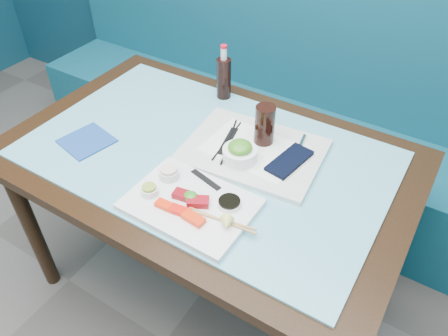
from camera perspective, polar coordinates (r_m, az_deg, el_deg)
The scene contains 34 objects.
booth_bench at distance 2.33m, azimuth 9.44°, elevation 5.71°, with size 3.00×0.56×1.17m.
dining_table at distance 1.56m, azimuth -2.29°, elevation -0.60°, with size 1.40×0.90×0.75m.
glass_top at distance 1.50m, azimuth -2.38°, elevation 1.89°, with size 1.22×0.76×0.01m, color #63B2C6.
sashimi_plate at distance 1.31m, azimuth -4.39°, elevation -4.75°, with size 0.37×0.27×0.02m, color white.
salmon_left at distance 1.29m, azimuth -7.67°, elevation -4.85°, with size 0.06×0.03×0.01m, color #FF2E0A.
salmon_mid at distance 1.27m, azimuth -5.74°, elevation -5.58°, with size 0.06×0.03×0.02m, color red.
salmon_right at distance 1.24m, azimuth -4.01°, elevation -6.61°, with size 0.07×0.03×0.02m, color #FF310A.
tuna_left at distance 1.31m, azimuth -5.38°, elevation -3.54°, with size 0.06×0.04×0.02m, color maroon.
tuna_right at distance 1.29m, azimuth -3.40°, elevation -4.43°, with size 0.06×0.04×0.02m, color maroon.
seaweed_garnish at distance 1.30m, azimuth -4.37°, elevation -3.72°, with size 0.05×0.04×0.03m, color #2A821E.
ramekin_wasabi at distance 1.33m, azimuth -9.70°, elevation -2.97°, with size 0.05×0.05×0.02m, color white.
wasabi_fill at distance 1.32m, azimuth -9.78°, elevation -2.49°, with size 0.04×0.04×0.01m, color #8BA836.
ramekin_ginger at distance 1.38m, azimuth -7.20°, elevation -0.79°, with size 0.06×0.06×0.03m, color silver.
ginger_fill at distance 1.37m, azimuth -7.26°, elevation -0.21°, with size 0.05×0.05×0.01m, color beige.
soy_dish at distance 1.28m, azimuth 0.70°, elevation -4.67°, with size 0.07×0.07×0.01m, color white.
soy_fill at distance 1.28m, azimuth 0.71°, elevation -4.36°, with size 0.07×0.07×0.01m, color black.
lemon_wedge at distance 1.21m, azimuth 0.36°, elevation -7.25°, with size 0.04×0.04×0.03m, color #EBEB6F.
chopstick_sleeve at distance 1.37m, azimuth -2.40°, elevation -1.51°, with size 0.12×0.02×0.00m, color black.
wooden_chopstick_a at distance 1.25m, azimuth -0.66°, elevation -6.67°, with size 0.01×0.01×0.22m, color tan.
wooden_chopstick_b at distance 1.24m, azimuth -0.27°, elevation -6.86°, with size 0.01×0.01×0.22m, color tan.
serving_tray at distance 1.50m, azimuth 3.83°, elevation 2.25°, with size 0.46×0.34×0.02m, color silver.
paper_placemat at distance 1.49m, azimuth 3.84°, elevation 2.54°, with size 0.32×0.22×0.00m, color white.
seaweed_bowl at distance 1.43m, azimuth 2.08°, elevation 1.77°, with size 0.11×0.11×0.05m, color white.
seaweed_salad at distance 1.41m, azimuth 2.11°, elevation 2.74°, with size 0.08×0.08×0.04m, color #3D861F.
cola_glass at distance 1.49m, azimuth 5.33°, elevation 5.63°, with size 0.07×0.07×0.14m, color black.
navy_pouch at distance 1.45m, azimuth 8.54°, elevation 0.94°, with size 0.08×0.18×0.01m, color black.
fork at distance 1.52m, azimuth 10.02°, elevation 3.15°, with size 0.01×0.01×0.10m, color silver.
black_chopstick_a at distance 1.52m, azimuth 0.40°, elevation 3.63°, with size 0.01×0.01×0.24m, color black.
black_chopstick_b at distance 1.52m, azimuth 0.65°, elevation 3.54°, with size 0.01×0.01×0.26m, color black.
tray_sleeve at distance 1.52m, azimuth 0.52°, elevation 3.55°, with size 0.03×0.16×0.00m, color black.
cola_bottle_body at distance 1.75m, azimuth -0.02°, elevation 11.61°, with size 0.06×0.06×0.16m, color black.
cola_bottle_neck at distance 1.71m, azimuth -0.03°, elevation 14.70°, with size 0.02×0.02×0.05m, color silver.
cola_bottle_cap at distance 1.69m, azimuth -0.03°, elevation 15.57°, with size 0.03×0.03×0.01m, color red.
blue_napkin at distance 1.62m, azimuth -17.49°, elevation 3.39°, with size 0.16×0.16×0.01m, color navy.
Camera 1 is at (0.67, 0.49, 1.70)m, focal length 35.00 mm.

